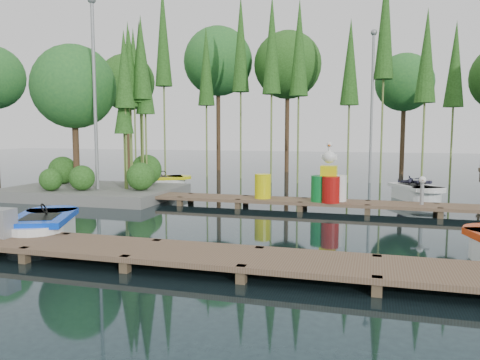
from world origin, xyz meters
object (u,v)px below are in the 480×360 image
(island, at_px, (89,113))
(drum_cluster, at_px, (329,184))
(boat_blue, at_px, (44,228))
(boat_yellow_far, at_px, (161,182))
(yellow_barrel, at_px, (263,186))
(utility_cabinet, at_px, (1,223))

(island, relative_size, drum_cluster, 3.61)
(boat_blue, height_order, drum_cluster, drum_cluster)
(boat_yellow_far, xyz_separation_m, yellow_barrel, (5.49, -3.82, 0.44))
(boat_yellow_far, distance_m, utility_cabinet, 10.94)
(boat_yellow_far, xyz_separation_m, utility_cabinet, (1.54, -10.82, 0.33))
(boat_yellow_far, height_order, utility_cabinet, boat_yellow_far)
(island, distance_m, boat_yellow_far, 4.47)
(island, height_order, drum_cluster, island)
(yellow_barrel, bearing_deg, boat_yellow_far, 145.15)
(island, bearing_deg, yellow_barrel, -6.44)
(boat_blue, bearing_deg, island, 91.48)
(yellow_barrel, bearing_deg, drum_cluster, -3.95)
(boat_yellow_far, relative_size, utility_cabinet, 4.55)
(island, height_order, boat_yellow_far, island)
(boat_blue, bearing_deg, yellow_barrel, 32.45)
(boat_blue, xyz_separation_m, yellow_barrel, (3.87, 5.81, 0.44))
(boat_blue, relative_size, yellow_barrel, 3.65)
(boat_yellow_far, height_order, drum_cluster, drum_cluster)
(boat_blue, relative_size, drum_cluster, 1.57)
(utility_cabinet, relative_size, yellow_barrel, 0.74)
(boat_blue, xyz_separation_m, drum_cluster, (6.04, 5.66, 0.59))
(utility_cabinet, bearing_deg, yellow_barrel, 60.59)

